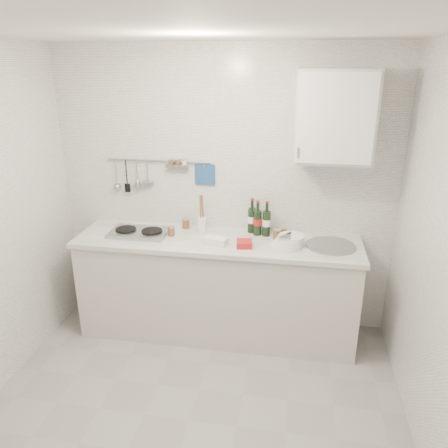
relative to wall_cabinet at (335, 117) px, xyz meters
name	(u,v)px	position (x,y,z in m)	size (l,w,h in m)	color
floor	(189,420)	(-0.90, -1.22, -1.95)	(3.00, 3.00, 0.00)	gray
ceiling	(175,28)	(-0.90, -1.22, 0.55)	(3.00, 3.00, 0.00)	silver
back_wall	(223,192)	(-0.90, 0.18, -0.70)	(3.00, 0.02, 2.50)	silver
counter	(218,289)	(-0.89, -0.12, -1.52)	(2.44, 0.64, 0.96)	#B8B2A9
wall_rail	(157,171)	(-1.50, 0.15, -0.52)	(0.98, 0.09, 0.34)	#93969B
wall_cabinet	(335,117)	(0.00, 0.00, 0.00)	(0.60, 0.38, 0.70)	#B8B2A9
plate_stack_hob	(138,230)	(-1.63, -0.05, -1.02)	(0.31, 0.30, 0.03)	#4C64AC
plate_stack_sink	(289,241)	(-0.29, -0.18, -0.98)	(0.27, 0.26, 0.10)	white
wine_bottles	(259,217)	(-0.56, 0.06, -0.87)	(0.21, 0.13, 0.31)	black
butter_dish	(215,241)	(-0.89, -0.23, -1.00)	(0.20, 0.10, 0.06)	white
strawberry_punnet	(244,244)	(-0.65, -0.24, -1.00)	(0.12, 0.12, 0.05)	red
utensil_crock	(202,222)	(-1.07, 0.05, -0.95)	(0.08, 0.08, 0.34)	white
jar_a	(186,223)	(-1.23, 0.09, -0.98)	(0.07, 0.07, 0.09)	brown
jar_b	(283,232)	(-0.35, 0.05, -0.99)	(0.07, 0.07, 0.08)	brown
jar_c	(277,234)	(-0.40, -0.03, -0.98)	(0.07, 0.07, 0.09)	brown
jar_d	(171,231)	(-1.31, -0.11, -0.99)	(0.06, 0.06, 0.09)	brown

